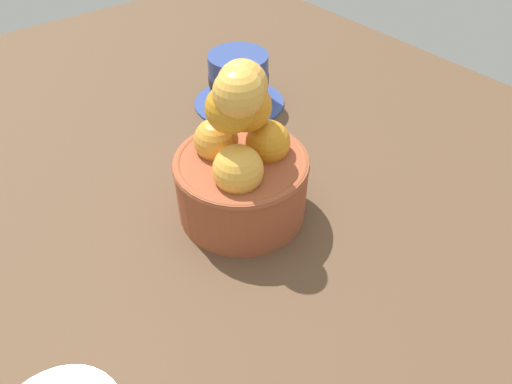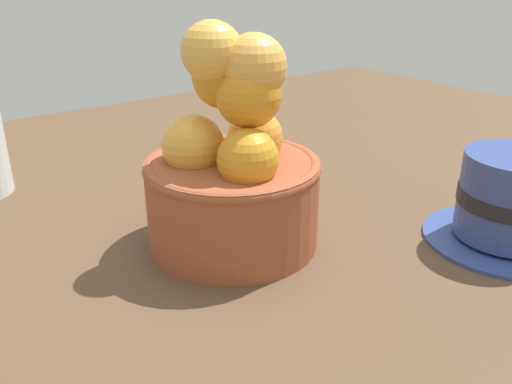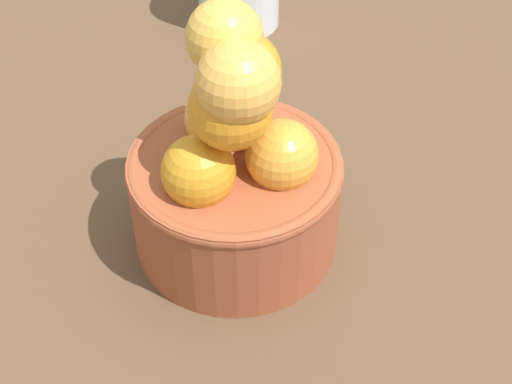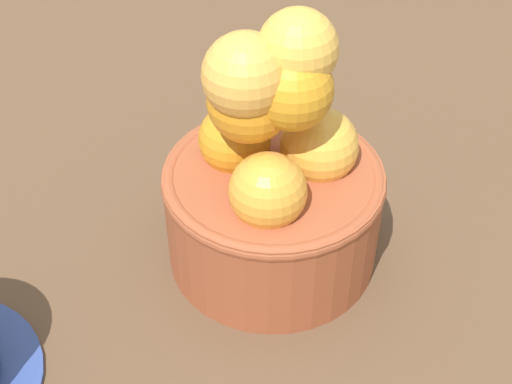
% 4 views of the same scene
% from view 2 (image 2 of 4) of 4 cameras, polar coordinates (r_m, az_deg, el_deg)
% --- Properties ---
extents(ground_plane, '(1.26, 0.95, 0.05)m').
position_cam_2_polar(ground_plane, '(0.45, -2.30, -7.75)').
color(ground_plane, brown).
extents(terracotta_bowl, '(0.13, 0.13, 0.17)m').
position_cam_2_polar(terracotta_bowl, '(0.41, -2.44, 2.37)').
color(terracotta_bowl, '#9E4C2D').
rests_on(terracotta_bowl, ground_plane).
extents(coffee_cup, '(0.13, 0.13, 0.07)m').
position_cam_2_polar(coffee_cup, '(0.47, 25.12, -1.00)').
color(coffee_cup, '#344A91').
rests_on(coffee_cup, ground_plane).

